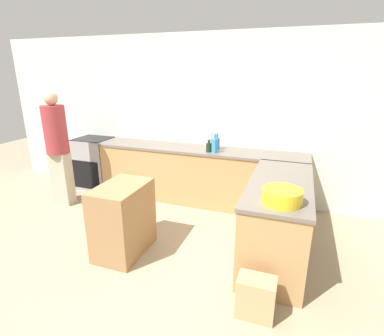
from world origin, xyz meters
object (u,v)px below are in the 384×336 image
(range_oven, at_px, (95,163))
(wine_bottle_dark, at_px, (209,147))
(island_table, at_px, (123,219))
(mixing_bowl, at_px, (282,196))
(dish_soap_bottle, at_px, (215,145))
(paper_bag, at_px, (256,297))
(water_bottle_blue, at_px, (217,143))
(person_by_range, at_px, (58,146))
(vinegar_bottle_clear, at_px, (210,143))

(range_oven, height_order, wine_bottle_dark, wine_bottle_dark)
(island_table, relative_size, mixing_bowl, 2.31)
(range_oven, height_order, dish_soap_bottle, dish_soap_bottle)
(mixing_bowl, distance_m, wine_bottle_dark, 1.97)
(dish_soap_bottle, xyz_separation_m, paper_bag, (0.98, -2.02, -0.85))
(water_bottle_blue, height_order, dish_soap_bottle, dish_soap_bottle)
(water_bottle_blue, distance_m, person_by_range, 2.53)
(dish_soap_bottle, distance_m, person_by_range, 2.48)
(island_table, distance_m, person_by_range, 2.01)
(range_oven, distance_m, vinegar_bottle_clear, 2.32)
(mixing_bowl, distance_m, dish_soap_bottle, 1.90)
(range_oven, xyz_separation_m, dish_soap_bottle, (2.37, -0.17, 0.58))
(range_oven, distance_m, wine_bottle_dark, 2.34)
(mixing_bowl, relative_size, person_by_range, 0.21)
(range_oven, xyz_separation_m, island_table, (1.69, -1.71, -0.04))
(person_by_range, xyz_separation_m, paper_bag, (3.37, -1.37, -0.79))
(range_oven, height_order, mixing_bowl, mixing_bowl)
(island_table, bearing_deg, range_oven, 134.62)
(person_by_range, bearing_deg, paper_bag, -22.06)
(water_bottle_blue, xyz_separation_m, dish_soap_bottle, (0.01, -0.20, 0.01))
(range_oven, distance_m, dish_soap_bottle, 2.44)
(mixing_bowl, height_order, person_by_range, person_by_range)
(water_bottle_blue, height_order, paper_bag, water_bottle_blue)
(range_oven, height_order, island_table, range_oven)
(island_table, distance_m, vinegar_bottle_clear, 1.91)
(range_oven, distance_m, water_bottle_blue, 2.42)
(vinegar_bottle_clear, height_order, person_by_range, person_by_range)
(person_by_range, bearing_deg, dish_soap_bottle, 15.36)
(paper_bag, bearing_deg, wine_bottle_dark, 117.75)
(island_table, bearing_deg, paper_bag, -16.23)
(range_oven, relative_size, person_by_range, 0.52)
(vinegar_bottle_clear, bearing_deg, dish_soap_bottle, -56.47)
(range_oven, height_order, vinegar_bottle_clear, vinegar_bottle_clear)
(island_table, xyz_separation_m, vinegar_bottle_clear, (0.56, 1.73, 0.60))
(island_table, relative_size, water_bottle_blue, 3.36)
(range_oven, relative_size, vinegar_bottle_clear, 3.58)
(water_bottle_blue, bearing_deg, vinegar_bottle_clear, -173.70)
(dish_soap_bottle, bearing_deg, vinegar_bottle_clear, 123.53)
(wine_bottle_dark, bearing_deg, island_table, -110.52)
(vinegar_bottle_clear, bearing_deg, range_oven, -179.67)
(island_table, height_order, vinegar_bottle_clear, vinegar_bottle_clear)
(person_by_range, distance_m, paper_bag, 3.72)
(mixing_bowl, xyz_separation_m, wine_bottle_dark, (-1.19, 1.56, 0.00))
(mixing_bowl, xyz_separation_m, vinegar_bottle_clear, (-1.22, 1.73, 0.03))
(wine_bottle_dark, distance_m, dish_soap_bottle, 0.11)
(vinegar_bottle_clear, distance_m, paper_bag, 2.60)
(vinegar_bottle_clear, xyz_separation_m, person_by_range, (-2.27, -0.84, -0.04))
(wine_bottle_dark, xyz_separation_m, water_bottle_blue, (0.08, 0.18, 0.03))
(dish_soap_bottle, bearing_deg, person_by_range, -164.64)
(range_oven, bearing_deg, wine_bottle_dark, -3.91)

